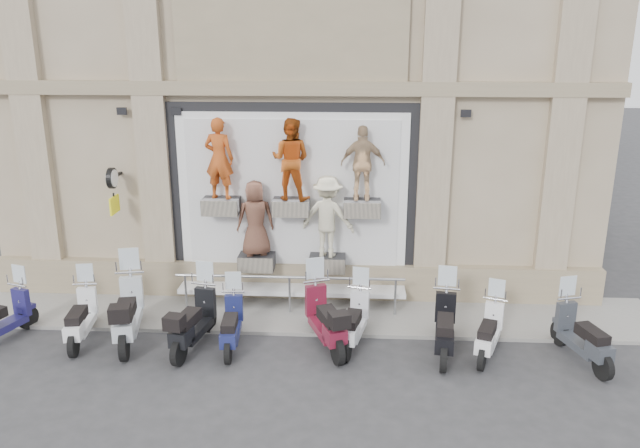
# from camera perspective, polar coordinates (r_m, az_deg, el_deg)

# --- Properties ---
(ground) EXTENTS (90.00, 90.00, 0.00)m
(ground) POSITION_cam_1_polar(r_m,az_deg,el_deg) (12.16, -3.75, -12.33)
(ground) COLOR #303033
(ground) RESTS_ON ground
(sidewalk) EXTENTS (16.00, 2.20, 0.08)m
(sidewalk) POSITION_cam_1_polar(r_m,az_deg,el_deg) (14.00, -2.72, -8.01)
(sidewalk) COLOR gray
(sidewalk) RESTS_ON ground
(building) EXTENTS (14.00, 8.60, 12.00)m
(building) POSITION_cam_1_polar(r_m,az_deg,el_deg) (17.59, -1.30, 17.09)
(building) COLOR tan
(building) RESTS_ON ground
(shop_vitrine) EXTENTS (5.60, 0.94, 4.30)m
(shop_vitrine) POSITION_cam_1_polar(r_m,az_deg,el_deg) (13.79, -2.27, 2.11)
(shop_vitrine) COLOR black
(shop_vitrine) RESTS_ON ground
(guard_rail) EXTENTS (5.06, 0.10, 0.93)m
(guard_rail) POSITION_cam_1_polar(r_m,az_deg,el_deg) (13.74, -2.79, -6.58)
(guard_rail) COLOR #9EA0A5
(guard_rail) RESTS_ON ground
(clock_sign_bracket) EXTENTS (0.10, 0.80, 1.02)m
(clock_sign_bracket) POSITION_cam_1_polar(r_m,az_deg,el_deg) (14.37, -18.41, 3.44)
(clock_sign_bracket) COLOR black
(clock_sign_bracket) RESTS_ON ground
(scooter_b) EXTENTS (0.77, 1.84, 1.45)m
(scooter_b) POSITION_cam_1_polar(r_m,az_deg,el_deg) (13.40, -21.10, -7.18)
(scooter_b) COLOR white
(scooter_b) RESTS_ON ground
(scooter_c) EXTENTS (1.06, 2.23, 1.75)m
(scooter_c) POSITION_cam_1_polar(r_m,az_deg,el_deg) (13.03, -17.23, -6.75)
(scooter_c) COLOR #AFB7BE
(scooter_c) RESTS_ON ground
(scooter_d) EXTENTS (0.91, 2.02, 1.58)m
(scooter_d) POSITION_cam_1_polar(r_m,az_deg,el_deg) (12.49, -11.52, -7.77)
(scooter_d) COLOR black
(scooter_d) RESTS_ON ground
(scooter_e) EXTENTS (0.62, 1.74, 1.39)m
(scooter_e) POSITION_cam_1_polar(r_m,az_deg,el_deg) (12.40, -8.15, -8.27)
(scooter_e) COLOR #161C4F
(scooter_e) RESTS_ON ground
(scooter_f) EXTENTS (1.28, 2.10, 1.64)m
(scooter_f) POSITION_cam_1_polar(r_m,az_deg,el_deg) (12.27, 0.48, -7.72)
(scooter_f) COLOR maroon
(scooter_f) RESTS_ON ground
(scooter_g) EXTENTS (0.87, 1.84, 1.44)m
(scooter_g) POSITION_cam_1_polar(r_m,az_deg,el_deg) (12.37, 3.17, -8.03)
(scooter_g) COLOR silver
(scooter_g) RESTS_ON ground
(scooter_h) EXTENTS (0.83, 2.00, 1.57)m
(scooter_h) POSITION_cam_1_polar(r_m,az_deg,el_deg) (12.27, 11.40, -8.24)
(scooter_h) COLOR black
(scooter_h) RESTS_ON ground
(scooter_i) EXTENTS (1.07, 1.75, 1.37)m
(scooter_i) POSITION_cam_1_polar(r_m,az_deg,el_deg) (12.43, 15.26, -8.69)
(scooter_i) COLOR white
(scooter_i) RESTS_ON ground
(scooter_j) EXTENTS (1.02, 1.91, 1.49)m
(scooter_j) POSITION_cam_1_polar(r_m,az_deg,el_deg) (12.75, 22.95, -8.52)
(scooter_j) COLOR #2D3137
(scooter_j) RESTS_ON ground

